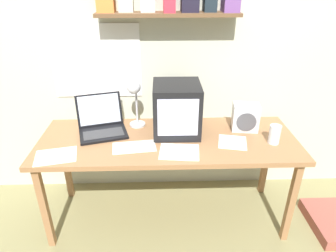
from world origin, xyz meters
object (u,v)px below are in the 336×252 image
Objects in this scene: crt_monitor at (177,109)px; printed_handout at (134,147)px; open_notebook at (232,142)px; desk_lamp at (135,94)px; loose_paper_near_laptop at (179,152)px; space_heater at (245,117)px; loose_paper_near_monitor at (56,156)px; juice_glass at (274,135)px; corner_desk at (168,145)px; laptop at (102,123)px.

printed_handout is (-0.30, -0.22, -0.18)m from crt_monitor.
open_notebook is at bearing 3.49° from printed_handout.
desk_lamp reaches higher than open_notebook.
crt_monitor reaches higher than loose_paper_near_laptop.
loose_paper_near_laptop is at bearing -141.52° from space_heater.
desk_lamp reaches higher than loose_paper_near_monitor.
space_heater is at bearing 14.22° from loose_paper_near_monitor.
printed_handout is (0.50, 0.10, 0.00)m from loose_paper_near_monitor.
open_notebook is (-0.13, -0.19, -0.10)m from space_heater.
loose_paper_near_monitor is at bearing -157.99° from crt_monitor.
space_heater is at bearing 126.43° from juice_glass.
space_heater is (0.81, -0.05, -0.17)m from desk_lamp.
juice_glass is (0.66, -0.19, -0.12)m from crt_monitor.
printed_handout is (0.00, -0.28, -0.27)m from desk_lamp.
open_notebook is (0.45, -0.07, 0.06)m from corner_desk.
crt_monitor is 1.81× the size of space_heater.
laptop is 0.96m from open_notebook.
laptop is at bearing -173.58° from space_heater.
loose_paper_near_laptop is (0.00, -0.29, -0.18)m from crt_monitor.
corner_desk is at bearing 25.82° from printed_handout.
crt_monitor is at bearing 90.76° from loose_paper_near_laptop.
space_heater is at bearing 2.32° from crt_monitor.
corner_desk is 4.75× the size of desk_lamp.
juice_glass is at bearing -6.56° from corner_desk.
corner_desk is at bearing -27.72° from desk_lamp.
loose_paper_near_monitor is (-1.31, -0.33, -0.10)m from space_heater.
laptop reaches higher than juice_glass.
corner_desk is at bearing 110.53° from loose_paper_near_laptop.
crt_monitor is (0.07, 0.10, 0.24)m from corner_desk.
loose_paper_near_laptop is at bearing -69.47° from corner_desk.
space_heater is 0.25m from open_notebook.
desk_lamp is at bearing -176.04° from space_heater.
juice_glass is 0.58× the size of open_notebook.
laptop reaches higher than open_notebook.
crt_monitor is 2.78× the size of juice_glass.
laptop reaches higher than loose_paper_near_monitor.
corner_desk is at bearing 170.94° from open_notebook.
loose_paper_near_laptop is at bearing -163.42° from open_notebook.
loose_paper_near_monitor is 0.80m from loose_paper_near_laptop.
crt_monitor is 0.46m from open_notebook.
loose_paper_near_monitor and open_notebook have the same top height.
crt_monitor reaches higher than laptop.
crt_monitor is 0.34m from loose_paper_near_laptop.
corner_desk is 6.59× the size of loose_paper_near_laptop.
loose_paper_near_laptop is (0.56, -0.33, -0.06)m from laptop.
juice_glass is 0.48× the size of loose_paper_near_laptop.
crt_monitor is 0.96× the size of desk_lamp.
laptop is 0.65m from loose_paper_near_laptop.
desk_lamp is 1.39× the size of loose_paper_near_laptop.
loose_paper_near_monitor is (-0.49, -0.38, -0.27)m from desk_lamp.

